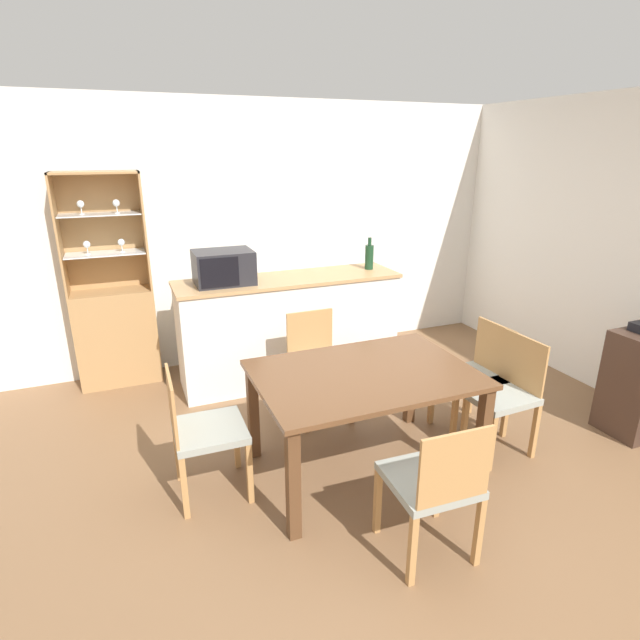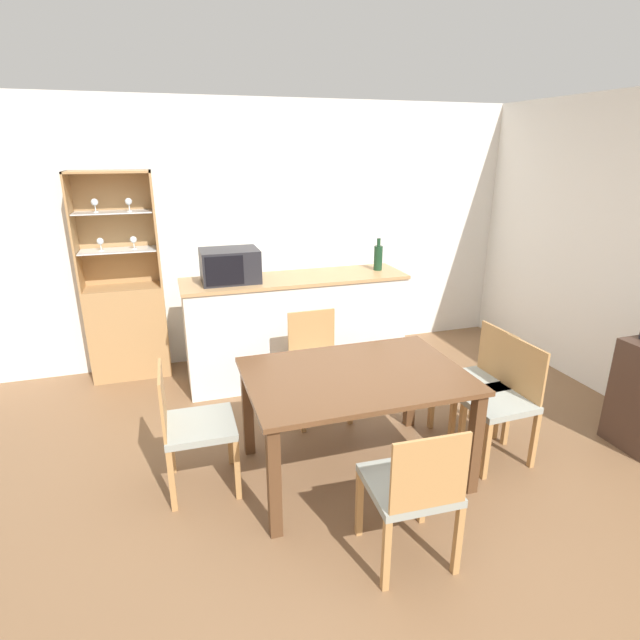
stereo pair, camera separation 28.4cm
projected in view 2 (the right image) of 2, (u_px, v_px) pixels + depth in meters
ground_plane at (371, 502)px, 3.12m from camera, size 18.00×18.00×0.00m
wall_back at (274, 233)px, 5.07m from camera, size 6.80×0.06×2.55m
kitchen_counter at (296, 328)px, 4.70m from camera, size 2.05×0.57×0.98m
display_cabinet at (127, 317)px, 4.71m from camera, size 0.70×0.33×1.91m
dining_table at (355, 388)px, 3.23m from camera, size 1.40×0.98×0.73m
dining_chair_side_left_far at (193, 426)px, 3.13m from camera, size 0.44×0.44×0.85m
dining_chair_head_far at (318, 364)px, 4.03m from camera, size 0.44×0.44×0.85m
dining_chair_side_right_near at (501, 400)px, 3.45m from camera, size 0.45×0.45×0.85m
dining_chair_head_near at (412, 489)px, 2.55m from camera, size 0.45×0.45×0.85m
dining_chair_side_right_far at (476, 382)px, 3.71m from camera, size 0.45×0.45×0.85m
microwave at (230, 266)px, 4.34m from camera, size 0.50×0.38×0.29m
wine_bottle at (378, 257)px, 4.77m from camera, size 0.08×0.08×0.31m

